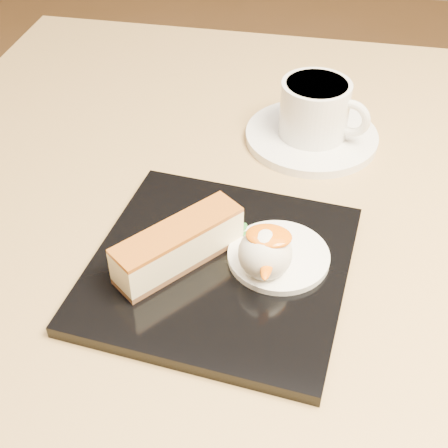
% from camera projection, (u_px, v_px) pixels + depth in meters
% --- Properties ---
extents(table, '(0.80, 0.80, 0.72)m').
position_uv_depth(table, '(252.00, 308.00, 0.73)').
color(table, black).
rests_on(table, ground).
extents(dessert_plate, '(0.24, 0.24, 0.01)m').
position_uv_depth(dessert_plate, '(220.00, 267.00, 0.55)').
color(dessert_plate, black).
rests_on(dessert_plate, table).
extents(cheesecake, '(0.10, 0.11, 0.04)m').
position_uv_depth(cheesecake, '(179.00, 245.00, 0.54)').
color(cheesecake, brown).
rests_on(cheesecake, dessert_plate).
extents(cream_smear, '(0.09, 0.09, 0.01)m').
position_uv_depth(cream_smear, '(279.00, 256.00, 0.55)').
color(cream_smear, white).
rests_on(cream_smear, dessert_plate).
extents(ice_cream_scoop, '(0.05, 0.05, 0.05)m').
position_uv_depth(ice_cream_scoop, '(265.00, 253.00, 0.52)').
color(ice_cream_scoop, white).
rests_on(ice_cream_scoop, cream_smear).
extents(mango_sauce, '(0.04, 0.03, 0.01)m').
position_uv_depth(mango_sauce, '(269.00, 236.00, 0.51)').
color(mango_sauce, orange).
rests_on(mango_sauce, ice_cream_scoop).
extents(mint_sprig, '(0.03, 0.02, 0.00)m').
position_uv_depth(mint_sprig, '(250.00, 231.00, 0.57)').
color(mint_sprig, '#2B862E').
rests_on(mint_sprig, cream_smear).
extents(saucer, '(0.15, 0.15, 0.01)m').
position_uv_depth(saucer, '(311.00, 136.00, 0.71)').
color(saucer, white).
rests_on(saucer, table).
extents(coffee_cup, '(0.10, 0.08, 0.06)m').
position_uv_depth(coffee_cup, '(316.00, 108.00, 0.69)').
color(coffee_cup, white).
rests_on(coffee_cup, saucer).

